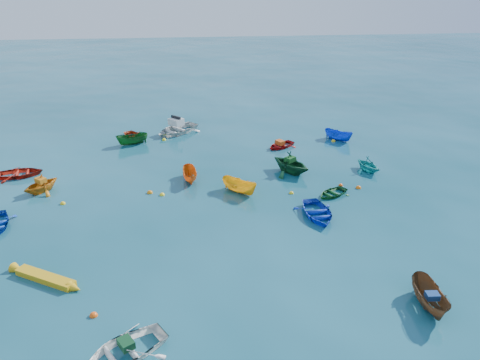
{
  "coord_description": "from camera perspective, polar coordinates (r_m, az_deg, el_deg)",
  "views": [
    {
      "loc": [
        -3.15,
        -24.85,
        14.28
      ],
      "look_at": [
        0.0,
        5.0,
        0.4
      ],
      "focal_mm": 35.0,
      "sensor_mm": 36.0,
      "label": 1
    }
  ],
  "objects": [
    {
      "name": "tarp_orange_a",
      "position": [
        34.75,
        -23.13,
        -0.03
      ],
      "size": [
        0.87,
        0.84,
        0.33
      ],
      "primitive_type": "cube",
      "rotation": [
        0.0,
        0.0,
        -0.7
      ],
      "color": "orange",
      "rests_on": "dinghy_orange_w"
    },
    {
      "name": "motorboat_white",
      "position": [
        44.18,
        -7.71,
        5.73
      ],
      "size": [
        5.42,
        5.4,
        1.52
      ],
      "primitive_type": "imported",
      "rotation": [
        0.0,
        0.0,
        -0.8
      ],
      "color": "silver",
      "rests_on": "ground"
    },
    {
      "name": "buoy_ye_d",
      "position": [
        42.43,
        -9.24,
        4.82
      ],
      "size": [
        0.36,
        0.36,
        0.36
      ],
      "primitive_type": "sphere",
      "color": "yellow",
      "rests_on": "ground"
    },
    {
      "name": "buoy_ye_b",
      "position": [
        32.79,
        -20.79,
        -2.75
      ],
      "size": [
        0.35,
        0.35,
        0.35
      ],
      "primitive_type": "sphere",
      "color": "yellow",
      "rests_on": "ground"
    },
    {
      "name": "buoy_or_a",
      "position": [
        22.71,
        -17.41,
        -15.52
      ],
      "size": [
        0.37,
        0.37,
        0.37
      ],
      "primitive_type": "sphere",
      "color": "#FF560D",
      "rests_on": "ground"
    },
    {
      "name": "buoy_or_b",
      "position": [
        33.83,
        14.23,
        -0.97
      ],
      "size": [
        0.38,
        0.38,
        0.38
      ],
      "primitive_type": "sphere",
      "color": "orange",
      "rests_on": "ground"
    },
    {
      "name": "sampan_brown_mid",
      "position": [
        23.85,
        21.96,
        -14.1
      ],
      "size": [
        1.34,
        3.09,
        1.17
      ],
      "primitive_type": "imported",
      "rotation": [
        0.0,
        0.0,
        -0.07
      ],
      "color": "brown",
      "rests_on": "ground"
    },
    {
      "name": "ground",
      "position": [
        28.83,
        1.05,
        -4.87
      ],
      "size": [
        160.0,
        160.0,
        0.0
      ],
      "primitive_type": "plane",
      "color": "#0A3D4B",
      "rests_on": "ground"
    },
    {
      "name": "sampan_orange_n",
      "position": [
        34.14,
        -6.06,
        -0.06
      ],
      "size": [
        1.22,
        2.75,
        1.04
      ],
      "primitive_type": "imported",
      "rotation": [
        0.0,
        0.0,
        0.08
      ],
      "color": "#D45E14",
      "rests_on": "ground"
    },
    {
      "name": "dinghy_red_ne",
      "position": [
        40.39,
        4.97,
        4.01
      ],
      "size": [
        3.3,
        3.11,
        0.56
      ],
      "primitive_type": "imported",
      "rotation": [
        0.0,
        0.0,
        -0.96
      ],
      "color": "#B20F0E",
      "rests_on": "ground"
    },
    {
      "name": "buoy_ye_c",
      "position": [
        32.23,
        6.28,
        -1.64
      ],
      "size": [
        0.32,
        0.32,
        0.32
      ],
      "primitive_type": "sphere",
      "color": "yellow",
      "rests_on": "ground"
    },
    {
      "name": "tarp_blue_a",
      "position": [
        23.32,
        22.39,
        -12.93
      ],
      "size": [
        0.61,
        0.48,
        0.28
      ],
      "primitive_type": "cube",
      "rotation": [
        0.0,
        0.0,
        -0.07
      ],
      "color": "navy",
      "rests_on": "sampan_brown_mid"
    },
    {
      "name": "buoy_or_c",
      "position": [
        32.69,
        -10.94,
        -1.57
      ],
      "size": [
        0.39,
        0.39,
        0.39
      ],
      "primitive_type": "sphere",
      "color": "orange",
      "rests_on": "ground"
    },
    {
      "name": "dinghy_red_far",
      "position": [
        43.46,
        -12.76,
        5.01
      ],
      "size": [
        3.23,
        3.5,
        0.59
      ],
      "primitive_type": "imported",
      "rotation": [
        0.0,
        0.0,
        0.55
      ],
      "color": "#B82E0F",
      "rests_on": "ground"
    },
    {
      "name": "tarp_orange_b",
      "position": [
        40.16,
        4.89,
        4.59
      ],
      "size": [
        0.86,
        0.91,
        0.35
      ],
      "primitive_type": "cube",
      "rotation": [
        0.0,
        0.0,
        -0.96
      ],
      "color": "#D24B15",
      "rests_on": "dinghy_red_ne"
    },
    {
      "name": "dinghy_cyan_se",
      "position": [
        36.85,
        15.25,
        1.09
      ],
      "size": [
        2.72,
        2.91,
        1.23
      ],
      "primitive_type": "imported",
      "rotation": [
        0.0,
        0.0,
        0.37
      ],
      "color": "teal",
      "rests_on": "ground"
    },
    {
      "name": "dinghy_white_near",
      "position": [
        20.61,
        -13.83,
        -19.97
      ],
      "size": [
        4.3,
        3.99,
        0.73
      ],
      "primitive_type": "imported",
      "rotation": [
        0.0,
        0.0,
        -1.01
      ],
      "color": "white",
      "rests_on": "ground"
    },
    {
      "name": "dinghy_red_nw",
      "position": [
        38.32,
        -25.21,
        0.45
      ],
      "size": [
        3.6,
        2.83,
        0.68
      ],
      "primitive_type": "imported",
      "rotation": [
        0.0,
        0.0,
        1.73
      ],
      "color": "#A21B0D",
      "rests_on": "ground"
    },
    {
      "name": "dinghy_orange_w",
      "position": [
        35.06,
        -22.96,
        -1.32
      ],
      "size": [
        3.37,
        3.41,
        1.36
      ],
      "primitive_type": "imported",
      "rotation": [
        0.0,
        0.0,
        -0.7
      ],
      "color": "orange",
      "rests_on": "ground"
    },
    {
      "name": "buoy_ye_e",
      "position": [
        42.43,
        11.32,
        4.65
      ],
      "size": [
        0.36,
        0.36,
        0.36
      ],
      "primitive_type": "sphere",
      "color": "yellow",
      "rests_on": "ground"
    },
    {
      "name": "kayak_yellow",
      "position": [
        25.64,
        -22.58,
        -11.23
      ],
      "size": [
        3.88,
        2.61,
        0.42
      ],
      "primitive_type": null,
      "rotation": [
        0.0,
        0.0,
        1.04
      ],
      "color": "gold",
      "rests_on": "ground"
    },
    {
      "name": "dinghy_blue_se",
      "position": [
        29.63,
        9.39,
        -4.36
      ],
      "size": [
        2.72,
        3.63,
        0.72
      ],
      "primitive_type": "imported",
      "rotation": [
        0.0,
        0.0,
        0.07
      ],
      "color": "#0E30B4",
      "rests_on": "ground"
    },
    {
      "name": "buoy_or_d",
      "position": [
        33.93,
        12.17,
        -0.67
      ],
      "size": [
        0.3,
        0.3,
        0.3
      ],
      "primitive_type": "sphere",
      "color": "#FD540D",
      "rests_on": "ground"
    },
    {
      "name": "buoy_ye_a",
      "position": [
        32.25,
        -9.47,
        -1.83
      ],
      "size": [
        0.36,
        0.36,
        0.36
      ],
      "primitive_type": "sphere",
      "color": "yellow",
      "rests_on": "ground"
    },
    {
      "name": "tarp_green_a",
      "position": [
        20.27,
        -13.72,
        -18.8
      ],
      "size": [
        0.79,
        0.84,
        0.33
      ],
      "primitive_type": "cube",
      "rotation": [
        0.0,
        0.0,
        -1.01
      ],
      "color": "#0F3F1F",
      "rests_on": "dinghy_white_near"
    },
    {
      "name": "sampan_yellow_mid",
      "position": [
        32.19,
        -0.07,
        -1.52
      ],
      "size": [
        2.81,
        2.76,
        1.11
      ],
      "primitive_type": "imported",
      "rotation": [
        0.0,
        0.0,
        0.8
      ],
      "color": "#F1AF15",
      "rests_on": "ground"
    },
    {
      "name": "dinghy_green_n",
      "position": [
        35.47,
        6.18,
        0.93
      ],
      "size": [
        4.26,
        4.33,
        1.73
      ],
      "primitive_type": "imported",
      "rotation": [
        0.0,
        0.0,
        0.67
      ],
      "color": "#104423",
      "rests_on": "ground"
    },
    {
      "name": "sampan_green_far",
      "position": [
        41.95,
        -12.94,
        4.26
      ],
      "size": [
        2.96,
        1.85,
        1.07
      ],
      "primitive_type": "imported",
      "rotation": [
        0.0,
        0.0,
        -1.25
      ],
      "color": "#13551D",
      "rests_on": "ground"
    },
    {
      "name": "buoy_or_e",
      "position": [
        43.76,
        11.14,
        5.29
      ],
      "size": [
        0.3,
        0.3,
        0.3
      ],
      "primitive_type": "sphere",
      "color": "#E64B0C",
      "rests_on": "ground"
    },
    {
      "name": "tarp_green_b",
      "position": [
        35.13,
        6.13,
        2.53
      ],
      "size": [
        0.92,
        0.89,
        0.36
      ],
      "primitive_type": "cube",
      "rotation": [
        0.0,
        0.0,
        0.67
      ],
      "color": "#124B19",
      "rests_on": "dinghy_green_n"
    },
    {
      "name": "sampan_blue_far",
      "position": [
        42.85,
        11.85,
        4.81
      ],
      "size": [
        2.63,
        2.63,
        1.05
      ],
      "primitive_type": "imported",
      "rotation": [
        0.0,
        0.0,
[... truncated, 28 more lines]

